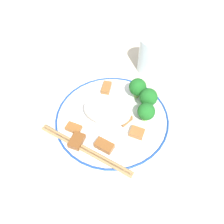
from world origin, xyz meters
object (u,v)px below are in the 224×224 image
at_px(broccoli_back_left, 146,112).
at_px(drinking_glass, 151,55).
at_px(chopsticks, 85,149).
at_px(plate, 112,118).
at_px(broccoli_back_right, 138,87).
at_px(broccoli_back_center, 148,98).

xyz_separation_m(broccoli_back_left, drinking_glass, (0.03, -0.19, 0.01)).
height_order(broccoli_back_left, chopsticks, broccoli_back_left).
distance_m(plate, chopsticks, 0.10).
bearing_deg(broccoli_back_right, drinking_glass, -93.47).
xyz_separation_m(chopsticks, drinking_glass, (-0.08, -0.31, 0.03)).
distance_m(broccoli_back_left, broccoli_back_right, 0.07).
distance_m(broccoli_back_right, drinking_glass, 0.13).
bearing_deg(chopsticks, broccoli_back_right, -110.89).
xyz_separation_m(broccoli_back_center, broccoli_back_right, (0.03, -0.02, 0.00)).
bearing_deg(plate, broccoli_back_center, -140.86).
bearing_deg(broccoli_back_right, broccoli_back_left, 118.81).
height_order(broccoli_back_center, chopsticks, broccoli_back_center).
distance_m(broccoli_back_left, broccoli_back_center, 0.04).
bearing_deg(drinking_glass, broccoli_back_right, 86.53).
bearing_deg(plate, broccoli_back_left, -166.83).
height_order(broccoli_back_left, drinking_glass, drinking_glass).
distance_m(broccoli_back_center, broccoli_back_right, 0.04).
relative_size(broccoli_back_center, chopsticks, 0.24).
relative_size(plate, broccoli_back_left, 5.45).
bearing_deg(broccoli_back_right, chopsticks, 69.11).
relative_size(broccoli_back_left, drinking_glass, 0.49).
bearing_deg(chopsticks, broccoli_back_left, -131.65).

